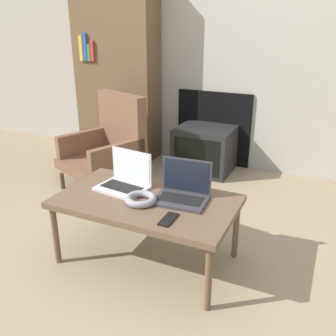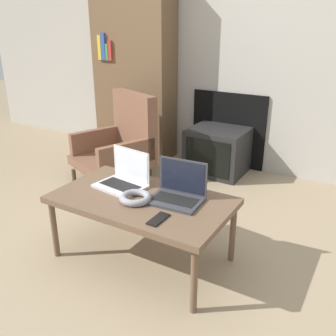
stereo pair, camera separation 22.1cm
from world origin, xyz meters
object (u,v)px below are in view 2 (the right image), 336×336
(laptop_right, at_px, (178,191))
(phone, at_px, (158,219))
(armchair, at_px, (122,142))
(tv, at_px, (217,151))
(headphones, at_px, (135,198))
(laptop_left, at_px, (124,178))

(laptop_right, xyz_separation_m, phone, (0.03, -0.26, -0.05))
(armchair, bearing_deg, tv, 60.86)
(laptop_right, bearing_deg, headphones, -148.05)
(headphones, height_order, tv, headphones)
(phone, height_order, armchair, armchair)
(laptop_left, relative_size, phone, 2.24)
(laptop_right, distance_m, phone, 0.26)
(laptop_left, xyz_separation_m, headphones, (0.18, -0.14, -0.03))
(headphones, relative_size, tv, 0.35)
(tv, bearing_deg, phone, -76.76)
(laptop_left, height_order, armchair, armchair)
(laptop_left, height_order, phone, laptop_left)
(headphones, bearing_deg, tv, 96.22)
(phone, distance_m, armchair, 1.57)
(headphones, relative_size, phone, 1.28)
(headphones, height_order, armchair, armchair)
(laptop_left, distance_m, headphones, 0.23)
(laptop_right, height_order, phone, laptop_right)
(headphones, distance_m, tv, 1.60)
(laptop_left, relative_size, tv, 0.61)
(phone, relative_size, tv, 0.27)
(laptop_left, relative_size, armchair, 0.42)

